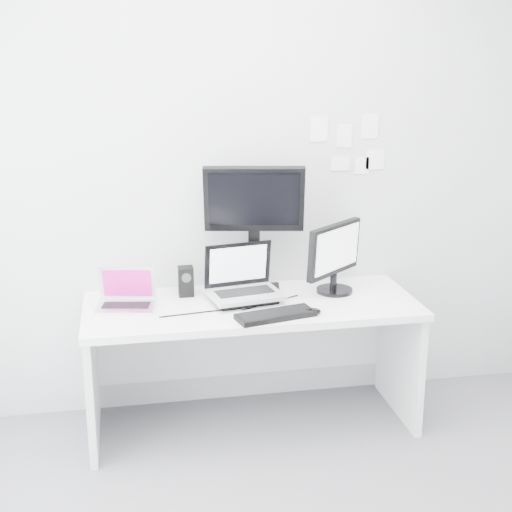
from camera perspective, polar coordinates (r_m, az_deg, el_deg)
The scene contains 15 objects.
back_wall at distance 4.10m, azimuth -1.24°, elevation 6.11°, with size 3.60×3.60×0.00m, color #B5B7BA.
desk at distance 4.06m, azimuth -0.33°, elevation -8.58°, with size 1.80×0.70×0.73m, color white.
macbook at distance 3.85m, azimuth -10.32°, elevation -2.60°, with size 0.30×0.23×0.23m, color silver.
speaker at distance 4.03m, azimuth -5.55°, elevation -2.00°, with size 0.08×0.08×0.17m, color black.
dell_laptop at distance 3.89m, azimuth -0.84°, elevation -1.44°, with size 0.38×0.30×0.32m, color #ACADB3.
rear_monitor at distance 4.00m, azimuth -0.15°, elevation 2.24°, with size 0.55×0.20×0.75m, color black.
samsung_monitor at distance 4.06m, azimuth 6.29°, elevation -0.10°, with size 0.45×0.21×0.41m, color black.
keyboard at distance 3.71m, azimuth 1.55°, elevation -4.68°, with size 0.41×0.15×0.03m, color black.
mouse at distance 3.76m, azimuth 4.39°, elevation -4.37°, with size 0.10×0.06×0.03m, color black.
wall_note_0 at distance 4.15m, azimuth 4.99°, elevation 9.94°, with size 0.10×0.00×0.14m, color white.
wall_note_1 at distance 4.20m, azimuth 6.97°, elevation 9.40°, with size 0.09×0.00×0.13m, color white.
wall_note_2 at distance 4.24m, azimuth 8.96°, elevation 10.07°, with size 0.10×0.00×0.14m, color white.
wall_note_3 at distance 4.21m, azimuth 6.64°, elevation 7.24°, with size 0.11×0.00×0.08m, color white.
wall_note_4 at distance 4.28m, azimuth 9.37°, elevation 7.55°, with size 0.11×0.00×0.12m, color white.
wall_note_5 at distance 4.26m, azimuth 8.35°, elevation 7.07°, with size 0.09×0.00×0.10m, color white.
Camera 1 is at (-0.66, -2.38, 2.06)m, focal length 50.74 mm.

